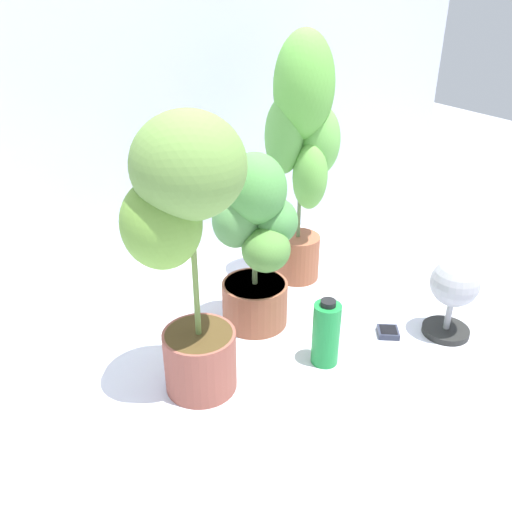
% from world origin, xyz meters
% --- Properties ---
extents(ground_plane, '(8.00, 8.00, 0.00)m').
position_xyz_m(ground_plane, '(0.00, 0.00, 0.00)').
color(ground_plane, silver).
rests_on(ground_plane, ground).
extents(mylar_back_wall, '(3.20, 0.01, 2.00)m').
position_xyz_m(mylar_back_wall, '(0.00, 0.86, 1.00)').
color(mylar_back_wall, silver).
rests_on(mylar_back_wall, ground).
extents(potted_plant_front_left, '(0.43, 0.42, 0.93)m').
position_xyz_m(potted_plant_front_left, '(-0.35, -0.14, 0.59)').
color(potted_plant_front_left, '#914C3F').
rests_on(potted_plant_front_left, ground).
extents(potted_plant_center, '(0.34, 0.35, 0.70)m').
position_xyz_m(potted_plant_center, '(0.02, 0.10, 0.37)').
color(potted_plant_center, brown).
rests_on(potted_plant_center, ground).
extents(potted_plant_back_right, '(0.35, 0.27, 1.08)m').
position_xyz_m(potted_plant_back_right, '(0.36, 0.34, 0.65)').
color(potted_plant_back_right, '#975337').
rests_on(potted_plant_back_right, ground).
extents(hygrometer_box, '(0.11, 0.11, 0.03)m').
position_xyz_m(hygrometer_box, '(0.43, -0.22, 0.01)').
color(hygrometer_box, '#2B2F41').
rests_on(hygrometer_box, ground).
extents(floor_fan, '(0.26, 0.26, 0.32)m').
position_xyz_m(floor_fan, '(0.64, -0.31, 0.20)').
color(floor_fan, black).
rests_on(floor_fan, ground).
extents(nutrient_bottle, '(0.10, 0.10, 0.26)m').
position_xyz_m(nutrient_bottle, '(0.12, -0.23, 0.12)').
color(nutrient_bottle, '#1C8A3B').
rests_on(nutrient_bottle, ground).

